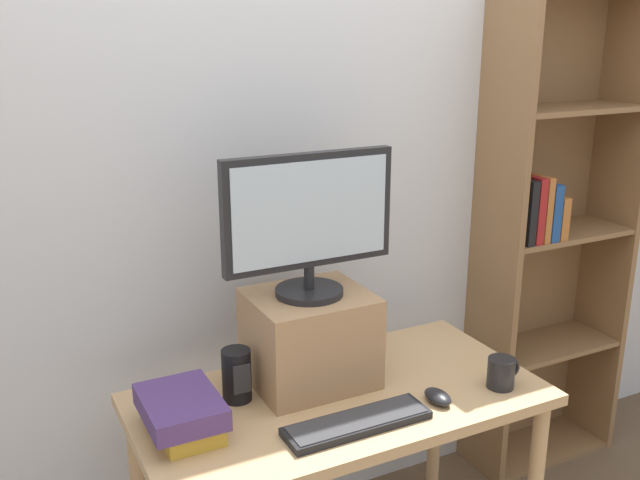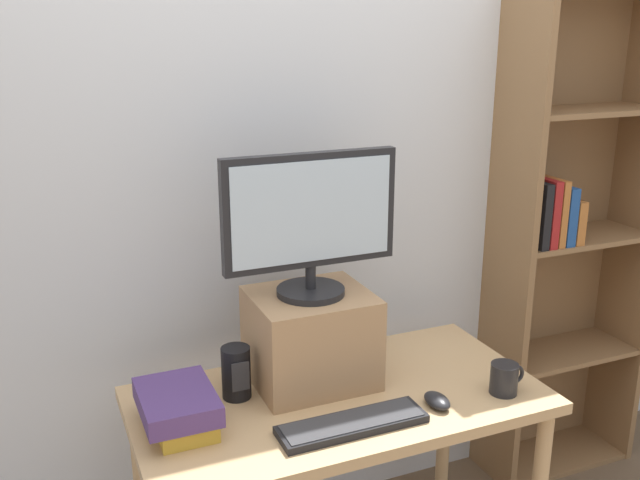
# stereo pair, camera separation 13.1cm
# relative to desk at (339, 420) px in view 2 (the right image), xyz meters

# --- Properties ---
(back_wall) EXTENTS (7.00, 0.08, 2.60)m
(back_wall) POSITION_rel_desk_xyz_m (0.00, 0.49, 0.67)
(back_wall) COLOR silver
(back_wall) RESTS_ON ground_plane
(desk) EXTENTS (1.25, 0.64, 0.71)m
(desk) POSITION_rel_desk_xyz_m (0.00, 0.00, 0.00)
(desk) COLOR tan
(desk) RESTS_ON ground_plane
(bookshelf_unit) EXTENTS (0.64, 0.28, 1.97)m
(bookshelf_unit) POSITION_rel_desk_xyz_m (1.13, 0.33, 0.37)
(bookshelf_unit) COLOR olive
(bookshelf_unit) RESTS_ON ground_plane
(riser_box) EXTENTS (0.36, 0.31, 0.29)m
(riser_box) POSITION_rel_desk_xyz_m (-0.04, 0.12, 0.23)
(riser_box) COLOR #A87F56
(riser_box) RESTS_ON desk
(computer_monitor) EXTENTS (0.54, 0.21, 0.44)m
(computer_monitor) POSITION_rel_desk_xyz_m (-0.04, 0.12, 0.61)
(computer_monitor) COLOR black
(computer_monitor) RESTS_ON riser_box
(keyboard) EXTENTS (0.43, 0.12, 0.02)m
(keyboard) POSITION_rel_desk_xyz_m (-0.04, -0.18, 0.10)
(keyboard) COLOR black
(keyboard) RESTS_ON desk
(computer_mouse) EXTENTS (0.06, 0.10, 0.04)m
(computer_mouse) POSITION_rel_desk_xyz_m (0.24, -0.17, 0.10)
(computer_mouse) COLOR black
(computer_mouse) RESTS_ON desk
(book_stack) EXTENTS (0.20, 0.27, 0.11)m
(book_stack) POSITION_rel_desk_xyz_m (-0.49, 0.00, 0.15)
(book_stack) COLOR gold
(book_stack) RESTS_ON desk
(coffee_mug) EXTENTS (0.12, 0.08, 0.10)m
(coffee_mug) POSITION_rel_desk_xyz_m (0.47, -0.19, 0.13)
(coffee_mug) COLOR black
(coffee_mug) RESTS_ON desk
(desk_speaker) EXTENTS (0.09, 0.09, 0.16)m
(desk_speaker) POSITION_rel_desk_xyz_m (-0.29, 0.11, 0.17)
(desk_speaker) COLOR black
(desk_speaker) RESTS_ON desk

